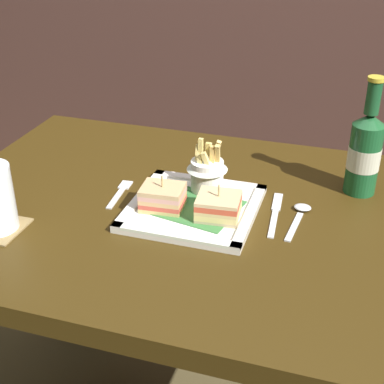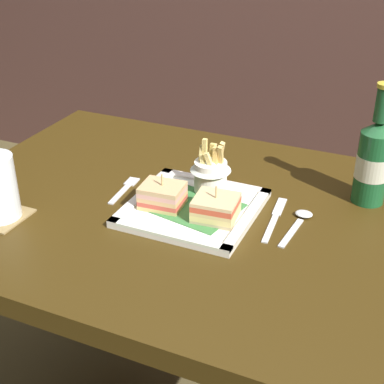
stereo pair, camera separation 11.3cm
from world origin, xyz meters
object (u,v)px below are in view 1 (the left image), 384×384
object	(u,v)px
square_plate	(193,208)
knife	(275,212)
fries_cup	(207,169)
beer_bottle	(365,151)
sandwich_half_right	(218,206)
sandwich_half_left	(163,197)
spoon	(300,213)
fork	(120,192)
dining_table	(191,264)

from	to	relation	value
square_plate	knife	size ratio (longest dim) A/B	1.44
fries_cup	beer_bottle	distance (m)	0.33
square_plate	sandwich_half_right	size ratio (longest dim) A/B	2.83
square_plate	sandwich_half_left	size ratio (longest dim) A/B	2.85
knife	spoon	xyz separation A→B (m)	(0.05, 0.01, 0.00)
beer_bottle	knife	distance (m)	0.23
sandwich_half_left	spoon	world-z (taller)	sandwich_half_left
beer_bottle	fork	world-z (taller)	beer_bottle
fries_cup	knife	distance (m)	0.17
sandwich_half_right	spoon	distance (m)	0.17
sandwich_half_right	beer_bottle	size ratio (longest dim) A/B	0.35
sandwich_half_left	sandwich_half_right	bearing A→B (deg)	0.00
sandwich_half_left	knife	world-z (taller)	sandwich_half_left
dining_table	sandwich_half_left	distance (m)	0.18
square_plate	fork	size ratio (longest dim) A/B	2.02
dining_table	fries_cup	xyz separation A→B (m)	(0.02, 0.06, 0.20)
sandwich_half_left	sandwich_half_right	distance (m)	0.12
sandwich_half_left	fork	xyz separation A→B (m)	(-0.12, 0.05, -0.03)
sandwich_half_right	fork	distance (m)	0.24
knife	spoon	size ratio (longest dim) A/B	1.25
sandwich_half_left	knife	bearing A→B (deg)	16.26
sandwich_half_right	spoon	xyz separation A→B (m)	(0.15, 0.07, -0.03)
fork	sandwich_half_left	bearing A→B (deg)	-22.26
fries_cup	fork	world-z (taller)	fries_cup
sandwich_half_right	knife	distance (m)	0.12
sandwich_half_left	knife	distance (m)	0.23
spoon	beer_bottle	bearing A→B (deg)	52.23
dining_table	spoon	size ratio (longest dim) A/B	7.60
square_plate	fork	xyz separation A→B (m)	(-0.17, 0.03, -0.01)
dining_table	square_plate	xyz separation A→B (m)	(0.01, -0.01, 0.15)
dining_table	fries_cup	world-z (taller)	fries_cup
sandwich_half_left	beer_bottle	distance (m)	0.43
sandwich_half_right	sandwich_half_left	bearing A→B (deg)	180.00
square_plate	dining_table	bearing A→B (deg)	128.76
dining_table	sandwich_half_left	size ratio (longest dim) A/B	12.12
fork	square_plate	bearing A→B (deg)	-8.52
sandwich_half_left	fries_cup	world-z (taller)	fries_cup
square_plate	sandwich_half_left	bearing A→B (deg)	-159.79
square_plate	spoon	size ratio (longest dim) A/B	1.79
square_plate	fork	world-z (taller)	square_plate
knife	square_plate	bearing A→B (deg)	-165.20
sandwich_half_right	fries_cup	xyz separation A→B (m)	(-0.05, 0.10, 0.03)
square_plate	spoon	world-z (taller)	square_plate
sandwich_half_left	beer_bottle	world-z (taller)	beer_bottle
fries_cup	fork	xyz separation A→B (m)	(-0.18, -0.05, -0.06)
fries_cup	sandwich_half_left	bearing A→B (deg)	-123.01
sandwich_half_left	knife	size ratio (longest dim) A/B	0.50
dining_table	knife	xyz separation A→B (m)	(0.17, 0.03, 0.14)
sandwich_half_right	fries_cup	bearing A→B (deg)	117.70
knife	sandwich_half_right	bearing A→B (deg)	-148.15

